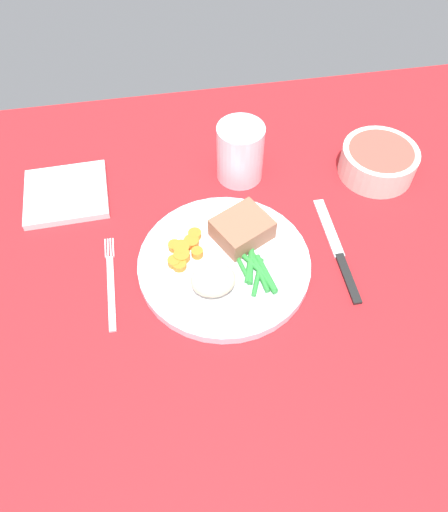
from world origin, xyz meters
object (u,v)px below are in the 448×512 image
(salad_bowl, at_px, (378,160))
(water_glass, at_px, (240,156))
(fork, at_px, (111,283))
(knife, at_px, (337,251))
(dinner_plate, at_px, (224,263))
(napkin, at_px, (66,194))
(meat_portion, at_px, (242,229))

(salad_bowl, bearing_deg, water_glass, 171.50)
(fork, xyz_separation_m, knife, (0.35, -0.00, -0.00))
(dinner_plate, relative_size, water_glass, 2.54)
(salad_bowl, height_order, napkin, salad_bowl)
(fork, bearing_deg, salad_bowl, 18.51)
(meat_portion, relative_size, salad_bowl, 0.62)
(fork, relative_size, knife, 0.81)
(fork, bearing_deg, knife, -0.11)
(dinner_plate, xyz_separation_m, fork, (-0.17, -0.00, -0.01))
(salad_bowl, bearing_deg, dinner_plate, -152.48)
(knife, height_order, napkin, napkin)
(knife, height_order, salad_bowl, salad_bowl)
(dinner_plate, xyz_separation_m, napkin, (-0.24, 0.19, -0.00))
(napkin, bearing_deg, dinner_plate, -38.30)
(napkin, bearing_deg, meat_portion, -28.33)
(meat_portion, xyz_separation_m, salad_bowl, (0.26, 0.11, -0.00))
(dinner_plate, relative_size, napkin, 1.90)
(meat_portion, bearing_deg, knife, -16.94)
(napkin, bearing_deg, salad_bowl, -3.61)
(dinner_plate, bearing_deg, meat_portion, 49.40)
(meat_portion, xyz_separation_m, napkin, (-0.27, 0.15, -0.03))
(fork, bearing_deg, napkin, 109.43)
(meat_portion, height_order, water_glass, water_glass)
(dinner_plate, distance_m, meat_portion, 0.06)
(knife, bearing_deg, meat_portion, 160.38)
(meat_portion, distance_m, napkin, 0.31)
(dinner_plate, height_order, fork, dinner_plate)
(meat_portion, bearing_deg, dinner_plate, -130.60)
(dinner_plate, height_order, knife, dinner_plate)
(fork, xyz_separation_m, water_glass, (0.23, 0.19, 0.04))
(salad_bowl, bearing_deg, napkin, 176.39)
(fork, bearing_deg, meat_portion, 11.85)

